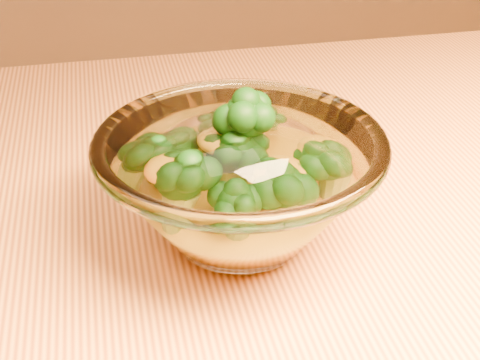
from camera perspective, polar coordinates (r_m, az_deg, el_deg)
table at (r=0.55m, az=7.82°, el=-13.72°), size 1.20×0.80×0.75m
glass_bowl at (r=0.46m, az=-0.00°, el=-0.46°), size 0.20×0.20×0.09m
cheese_sauce at (r=0.47m, az=-0.00°, el=-2.37°), size 0.11×0.11×0.03m
broccoli_heap at (r=0.46m, az=-0.80°, el=1.37°), size 0.15×0.12×0.08m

